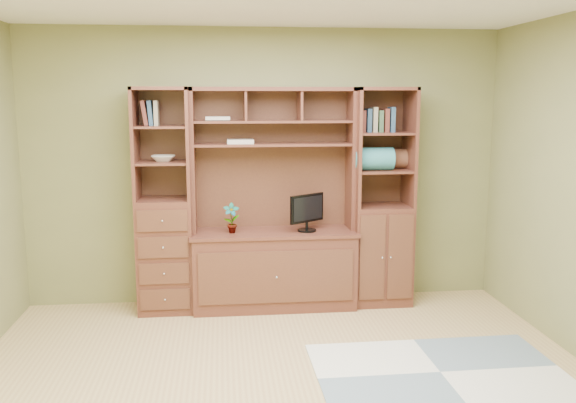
{
  "coord_description": "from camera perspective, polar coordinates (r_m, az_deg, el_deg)",
  "views": [
    {
      "loc": [
        -0.41,
        -3.78,
        1.96
      ],
      "look_at": [
        0.14,
        1.2,
        1.1
      ],
      "focal_mm": 38.0,
      "sensor_mm": 36.0,
      "label": 1
    }
  ],
  "objects": [
    {
      "name": "blanket_red",
      "position": [
        5.89,
        9.79,
        3.98
      ],
      "size": [
        0.34,
        0.19,
        0.19
      ],
      "primitive_type": "cube",
      "color": "brown",
      "rests_on": "right_tower"
    },
    {
      "name": "monitor",
      "position": [
        5.62,
        1.78,
        -0.41
      ],
      "size": [
        0.42,
        0.37,
        0.48
      ],
      "primitive_type": "cube",
      "rotation": [
        0.0,
        0.0,
        0.6
      ],
      "color": "black",
      "rests_on": "center_hutch"
    },
    {
      "name": "right_tower",
      "position": [
        5.83,
        8.72,
        0.4
      ],
      "size": [
        0.55,
        0.45,
        2.05
      ],
      "primitive_type": "cube",
      "color": "#51271C",
      "rests_on": "ground"
    },
    {
      "name": "orchid",
      "position": [
        5.59,
        -5.32,
        -1.56
      ],
      "size": [
        0.15,
        0.1,
        0.28
      ],
      "primitive_type": "imported",
      "color": "#985333",
      "rests_on": "center_hutch"
    },
    {
      "name": "blanket_teal",
      "position": [
        5.71,
        7.98,
        3.97
      ],
      "size": [
        0.36,
        0.21,
        0.21
      ],
      "primitive_type": "cube",
      "color": "#2E7279",
      "rests_on": "right_tower"
    },
    {
      "name": "magazines",
      "position": [
        5.62,
        -4.49,
        5.63
      ],
      "size": [
        0.24,
        0.18,
        0.04
      ],
      "primitive_type": "cube",
      "color": "beige",
      "rests_on": "center_hutch"
    },
    {
      "name": "center_hutch",
      "position": [
        5.61,
        -1.33,
        0.15
      ],
      "size": [
        1.54,
        0.53,
        2.05
      ],
      "primitive_type": "cube",
      "color": "#51271C",
      "rests_on": "ground"
    },
    {
      "name": "left_tower",
      "position": [
        5.66,
        -11.51,
        0.03
      ],
      "size": [
        0.5,
        0.45,
        2.05
      ],
      "primitive_type": "cube",
      "color": "#51271C",
      "rests_on": "ground"
    },
    {
      "name": "bowl",
      "position": [
        5.61,
        -11.59,
        3.98
      ],
      "size": [
        0.22,
        0.22,
        0.05
      ],
      "primitive_type": "imported",
      "color": "beige",
      "rests_on": "left_tower"
    },
    {
      "name": "room",
      "position": [
        3.86,
        -0.07,
        -0.11
      ],
      "size": [
        4.6,
        4.1,
        2.64
      ],
      "color": "tan",
      "rests_on": "ground"
    },
    {
      "name": "rug",
      "position": [
        4.68,
        14.05,
        -15.27
      ],
      "size": [
        1.8,
        1.21,
        0.01
      ],
      "primitive_type": "cube",
      "rotation": [
        0.0,
        0.0,
        0.01
      ],
      "color": "#A8AEAD",
      "rests_on": "ground"
    }
  ]
}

